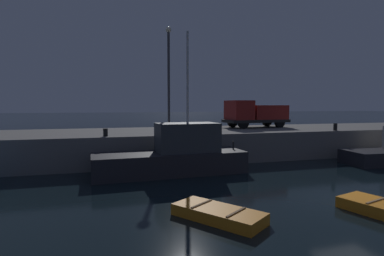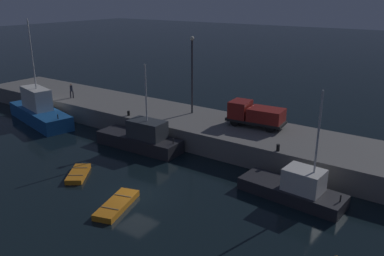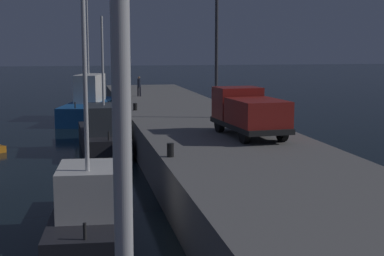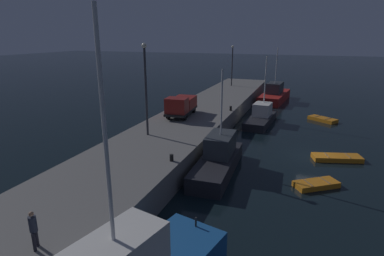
{
  "view_description": "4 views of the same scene",
  "coord_description": "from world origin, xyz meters",
  "px_view_note": "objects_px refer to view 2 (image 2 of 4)",
  "views": [
    {
      "loc": [
        -9.81,
        -10.06,
        3.97
      ],
      "look_at": [
        -3.2,
        13.1,
        2.17
      ],
      "focal_mm": 29.03,
      "sensor_mm": 36.0,
      "label": 1
    },
    {
      "loc": [
        18.09,
        -18.79,
        14.06
      ],
      "look_at": [
        -1.93,
        10.02,
        2.07
      ],
      "focal_mm": 36.81,
      "sensor_mm": 36.0,
      "label": 2
    },
    {
      "loc": [
        28.64,
        5.84,
        6.41
      ],
      "look_at": [
        -0.25,
        11.72,
        2.1
      ],
      "focal_mm": 52.45,
      "sensor_mm": 36.0,
      "label": 3
    },
    {
      "loc": [
        -28.76,
        1.05,
        10.66
      ],
      "look_at": [
        -2.15,
        10.9,
        2.26
      ],
      "focal_mm": 29.39,
      "sensor_mm": 36.0,
      "label": 4
    }
  ],
  "objects_px": {
    "fishing_boat_white": "(295,188)",
    "dockworker": "(71,90)",
    "dinghy_orange_near": "(78,174)",
    "utility_truck": "(255,114)",
    "fishing_boat_orange": "(141,138)",
    "fishing_boat_blue": "(39,111)",
    "dinghy_red_small": "(117,205)",
    "bollard_central": "(278,148)",
    "lamp_post_west": "(192,69)",
    "bollard_west": "(129,113)"
  },
  "relations": [
    {
      "from": "lamp_post_west",
      "to": "fishing_boat_orange",
      "type": "bearing_deg",
      "value": -98.79
    },
    {
      "from": "fishing_boat_white",
      "to": "lamp_post_west",
      "type": "height_order",
      "value": "lamp_post_west"
    },
    {
      "from": "utility_truck",
      "to": "dockworker",
      "type": "bearing_deg",
      "value": -172.97
    },
    {
      "from": "utility_truck",
      "to": "bollard_central",
      "type": "xyz_separation_m",
      "value": [
        4.33,
        -4.58,
        -0.93
      ]
    },
    {
      "from": "fishing_boat_blue",
      "to": "dinghy_red_small",
      "type": "height_order",
      "value": "fishing_boat_blue"
    },
    {
      "from": "dinghy_orange_near",
      "to": "bollard_west",
      "type": "bearing_deg",
      "value": 110.31
    },
    {
      "from": "fishing_boat_blue",
      "to": "fishing_boat_orange",
      "type": "distance_m",
      "value": 15.19
    },
    {
      "from": "fishing_boat_orange",
      "to": "dinghy_orange_near",
      "type": "height_order",
      "value": "fishing_boat_orange"
    },
    {
      "from": "fishing_boat_orange",
      "to": "dinghy_red_small",
      "type": "relative_size",
      "value": 2.01
    },
    {
      "from": "fishing_boat_blue",
      "to": "lamp_post_west",
      "type": "bearing_deg",
      "value": 24.49
    },
    {
      "from": "dinghy_orange_near",
      "to": "dinghy_red_small",
      "type": "xyz_separation_m",
      "value": [
        6.15,
        -1.77,
        0.01
      ]
    },
    {
      "from": "fishing_boat_white",
      "to": "dinghy_red_small",
      "type": "relative_size",
      "value": 1.89
    },
    {
      "from": "fishing_boat_white",
      "to": "bollard_west",
      "type": "relative_size",
      "value": 16.88
    },
    {
      "from": "lamp_post_west",
      "to": "dockworker",
      "type": "distance_m",
      "value": 16.4
    },
    {
      "from": "dinghy_orange_near",
      "to": "bollard_central",
      "type": "distance_m",
      "value": 16.33
    },
    {
      "from": "dinghy_orange_near",
      "to": "fishing_boat_white",
      "type": "bearing_deg",
      "value": 21.98
    },
    {
      "from": "utility_truck",
      "to": "dockworker",
      "type": "height_order",
      "value": "utility_truck"
    },
    {
      "from": "lamp_post_west",
      "to": "utility_truck",
      "type": "height_order",
      "value": "lamp_post_west"
    },
    {
      "from": "fishing_boat_white",
      "to": "dinghy_orange_near",
      "type": "bearing_deg",
      "value": -158.02
    },
    {
      "from": "dinghy_orange_near",
      "to": "bollard_west",
      "type": "xyz_separation_m",
      "value": [
        -3.66,
        9.89,
        2.08
      ]
    },
    {
      "from": "fishing_boat_orange",
      "to": "bollard_west",
      "type": "height_order",
      "value": "fishing_boat_orange"
    },
    {
      "from": "dockworker",
      "to": "dinghy_red_small",
      "type": "bearing_deg",
      "value": -32.5
    },
    {
      "from": "fishing_boat_orange",
      "to": "bollard_west",
      "type": "relative_size",
      "value": 17.96
    },
    {
      "from": "bollard_west",
      "to": "bollard_central",
      "type": "bearing_deg",
      "value": -0.96
    },
    {
      "from": "fishing_boat_orange",
      "to": "lamp_post_west",
      "type": "distance_m",
      "value": 8.98
    },
    {
      "from": "lamp_post_west",
      "to": "bollard_west",
      "type": "distance_m",
      "value": 8.02
    },
    {
      "from": "lamp_post_west",
      "to": "bollard_central",
      "type": "height_order",
      "value": "lamp_post_west"
    },
    {
      "from": "fishing_boat_orange",
      "to": "dockworker",
      "type": "relative_size",
      "value": 5.03
    },
    {
      "from": "fishing_boat_white",
      "to": "dockworker",
      "type": "xyz_separation_m",
      "value": [
        -30.25,
        4.95,
        2.15
      ]
    },
    {
      "from": "fishing_boat_blue",
      "to": "fishing_boat_white",
      "type": "distance_m",
      "value": 30.83
    },
    {
      "from": "fishing_boat_orange",
      "to": "dockworker",
      "type": "height_order",
      "value": "fishing_boat_orange"
    },
    {
      "from": "dinghy_red_small",
      "to": "bollard_west",
      "type": "relative_size",
      "value": 8.95
    },
    {
      "from": "fishing_boat_white",
      "to": "utility_truck",
      "type": "distance_m",
      "value": 10.82
    },
    {
      "from": "fishing_boat_orange",
      "to": "dinghy_red_small",
      "type": "xyz_separation_m",
      "value": [
        5.96,
        -9.28,
        -0.85
      ]
    },
    {
      "from": "dinghy_orange_near",
      "to": "utility_truck",
      "type": "xyz_separation_m",
      "value": [
        8.71,
        14.19,
        3.05
      ]
    },
    {
      "from": "bollard_central",
      "to": "lamp_post_west",
      "type": "bearing_deg",
      "value": 157.83
    },
    {
      "from": "fishing_boat_orange",
      "to": "fishing_boat_white",
      "type": "bearing_deg",
      "value": -4.11
    },
    {
      "from": "dinghy_red_small",
      "to": "fishing_boat_white",
      "type": "bearing_deg",
      "value": 40.13
    },
    {
      "from": "bollard_central",
      "to": "utility_truck",
      "type": "bearing_deg",
      "value": 133.42
    },
    {
      "from": "dinghy_orange_near",
      "to": "utility_truck",
      "type": "distance_m",
      "value": 16.92
    },
    {
      "from": "bollard_central",
      "to": "bollard_west",
      "type": "bearing_deg",
      "value": 179.04
    },
    {
      "from": "bollard_central",
      "to": "dinghy_orange_near",
      "type": "bearing_deg",
      "value": -143.6
    },
    {
      "from": "fishing_boat_white",
      "to": "dinghy_orange_near",
      "type": "distance_m",
      "value": 17.08
    },
    {
      "from": "utility_truck",
      "to": "bollard_west",
      "type": "relative_size",
      "value": 11.54
    },
    {
      "from": "fishing_boat_orange",
      "to": "bollard_west",
      "type": "distance_m",
      "value": 4.69
    },
    {
      "from": "fishing_boat_blue",
      "to": "dinghy_red_small",
      "type": "distance_m",
      "value": 22.92
    },
    {
      "from": "bollard_west",
      "to": "bollard_central",
      "type": "distance_m",
      "value": 16.7
    },
    {
      "from": "utility_truck",
      "to": "dinghy_red_small",
      "type": "bearing_deg",
      "value": -99.12
    },
    {
      "from": "lamp_post_west",
      "to": "bollard_central",
      "type": "xyz_separation_m",
      "value": [
        11.78,
        -4.8,
        -4.4
      ]
    },
    {
      "from": "dinghy_red_small",
      "to": "bollard_central",
      "type": "bearing_deg",
      "value": 58.81
    }
  ]
}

